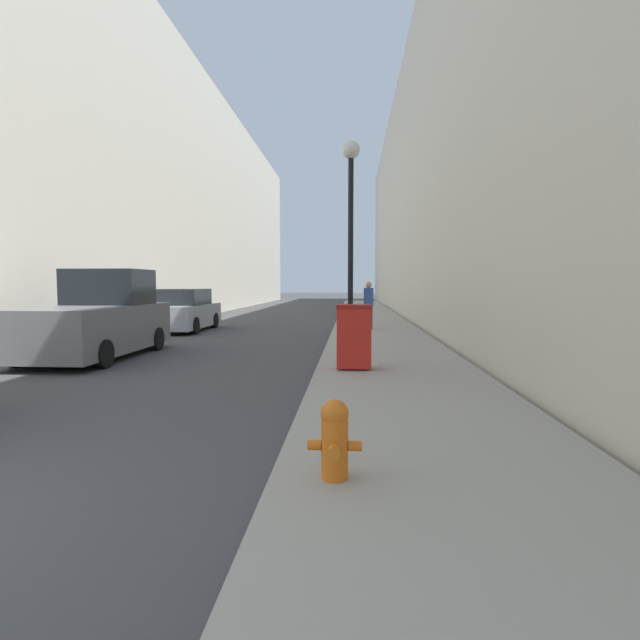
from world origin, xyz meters
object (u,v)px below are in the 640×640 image
(lamppost, at_px, (351,215))
(pickup_truck, at_px, (97,321))
(trash_bin, at_px, (354,336))
(pedestrian_on_sidewalk, at_px, (368,305))
(fire_hydrant, at_px, (335,437))
(parked_sedan_near, at_px, (185,312))

(lamppost, height_order, pickup_truck, lamppost)
(pickup_truck, bearing_deg, lamppost, 8.90)
(lamppost, bearing_deg, trash_bin, -88.48)
(trash_bin, bearing_deg, pickup_truck, 160.69)
(lamppost, distance_m, pedestrian_on_sidewalk, 6.40)
(fire_hydrant, bearing_deg, parked_sedan_near, 113.22)
(fire_hydrant, xyz_separation_m, pedestrian_on_sidewalk, (0.77, 14.76, 0.53))
(fire_hydrant, distance_m, pedestrian_on_sidewalk, 14.78)
(pickup_truck, bearing_deg, pedestrian_on_sidewalk, 43.86)
(lamppost, height_order, pedestrian_on_sidewalk, lamppost)
(trash_bin, relative_size, parked_sedan_near, 0.29)
(trash_bin, bearing_deg, parked_sedan_near, 125.32)
(pickup_truck, height_order, parked_sedan_near, pickup_truck)
(pickup_truck, distance_m, parked_sedan_near, 7.10)
(lamppost, height_order, parked_sedan_near, lamppost)
(trash_bin, height_order, pickup_truck, pickup_truck)
(pickup_truck, relative_size, pedestrian_on_sidewalk, 2.72)
(pickup_truck, xyz_separation_m, pedestrian_on_sidewalk, (7.08, 6.80, 0.12))
(pickup_truck, height_order, pedestrian_on_sidewalk, pickup_truck)
(trash_bin, distance_m, pedestrian_on_sidewalk, 9.10)
(pickup_truck, bearing_deg, parked_sedan_near, 91.16)
(pedestrian_on_sidewalk, bearing_deg, fire_hydrant, -92.98)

